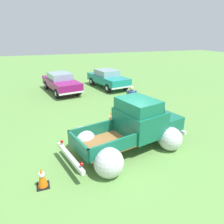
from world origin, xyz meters
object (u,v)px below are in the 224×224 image
Objects in this scene: vintage_pickup_truck at (134,129)px; show_car_0 at (61,82)px; show_car_1 at (108,78)px; lane_cone_0 at (111,118)px; lane_cone_1 at (42,178)px; spectator_0 at (131,99)px.

vintage_pickup_truck reaches higher than show_car_0.
show_car_1 is 7.28× the size of lane_cone_0.
lane_cone_1 is at bearing -134.01° from lane_cone_0.
show_car_0 is at bearing 102.48° from lane_cone_0.
lane_cone_0 is (-0.12, 2.29, -0.45)m from vintage_pickup_truck.
show_car_0 is 1.03× the size of show_car_1.
lane_cone_0 is at bearing -28.65° from show_car_1.
show_car_1 reaches higher than lane_cone_1.
vintage_pickup_truck is 3.67m from lane_cone_1.
show_car_0 is 7.50× the size of lane_cone_0.
show_car_0 is 7.50× the size of lane_cone_1.
lane_cone_1 is (-5.58, -10.49, -0.47)m from show_car_1.
vintage_pickup_truck is at bearing 18.56° from lane_cone_1.
vintage_pickup_truck is at bearing -23.80° from show_car_1.
show_car_0 is 10.51m from lane_cone_1.
lane_cone_1 is at bearing -38.96° from show_car_1.
spectator_0 is at bearing 27.28° from lane_cone_0.
vintage_pickup_truck reaches higher than lane_cone_1.
lane_cone_0 is 1.00× the size of lane_cone_1.
lane_cone_1 is (-3.45, -1.16, -0.45)m from vintage_pickup_truck.
lane_cone_0 and lane_cone_1 have the same top height.
show_car_0 is 3.77m from show_car_1.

